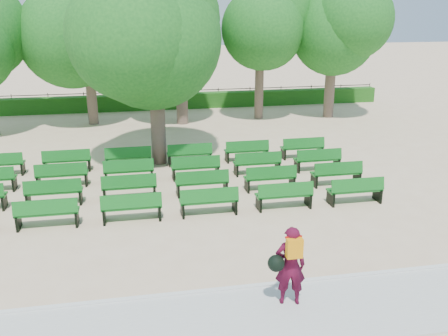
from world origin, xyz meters
name	(u,v)px	position (x,y,z in m)	size (l,w,h in m)	color
ground	(207,190)	(0.00, 0.00, 0.00)	(120.00, 120.00, 0.00)	#D3B18C
paving	(265,319)	(0.00, -7.40, 0.03)	(30.00, 2.20, 0.06)	beige
curb	(251,287)	(0.00, -6.25, 0.05)	(30.00, 0.12, 0.10)	silver
hedge	(170,101)	(0.00, 14.00, 0.45)	(26.00, 0.70, 0.90)	#205C17
fence	(170,107)	(0.00, 14.40, 0.00)	(26.00, 0.10, 1.02)	black
tree_line	(177,124)	(0.00, 10.00, 0.00)	(21.80, 6.80, 7.04)	#1E6A1F
bench_array	(165,185)	(-1.38, 0.51, 0.09)	(1.75, 0.58, 1.10)	#11661C
tree_among	(154,38)	(-1.37, 3.41, 4.81)	(5.09, 5.09, 7.13)	brown
person	(289,265)	(0.60, -6.99, 0.96)	(0.85, 0.54, 1.73)	#460A21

